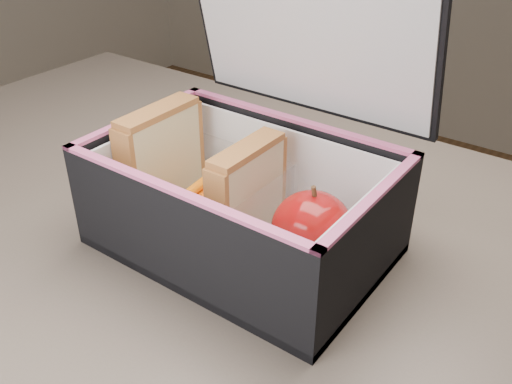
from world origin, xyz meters
TOP-DOWN VIEW (x-y plane):
  - kitchen_table at (0.00, 0.00)m, footprint 1.20×0.80m
  - lunch_bag at (0.02, 0.04)m, footprint 0.29×0.23m
  - plastic_tub at (-0.03, 0.04)m, footprint 0.16×0.12m
  - sandwich_left at (-0.09, 0.04)m, footprint 0.03×0.10m
  - sandwich_right at (0.03, 0.04)m, footprint 0.03×0.09m
  - carrot_sticks at (-0.04, 0.03)m, footprint 0.05×0.11m
  - paper_napkin at (0.10, 0.05)m, footprint 0.09×0.09m
  - red_apple at (0.10, 0.04)m, footprint 0.09×0.09m

SIDE VIEW (x-z plane):
  - kitchen_table at x=0.00m, z-range 0.28..1.03m
  - paper_napkin at x=0.10m, z-range 0.76..0.77m
  - carrot_sticks at x=-0.04m, z-range 0.77..0.80m
  - plastic_tub at x=-0.03m, z-range 0.76..0.83m
  - red_apple at x=0.10m, z-range 0.77..0.85m
  - lunch_bag at x=0.02m, z-range 0.67..0.96m
  - sandwich_right at x=0.03m, z-range 0.77..0.87m
  - sandwich_left at x=-0.09m, z-range 0.77..0.88m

